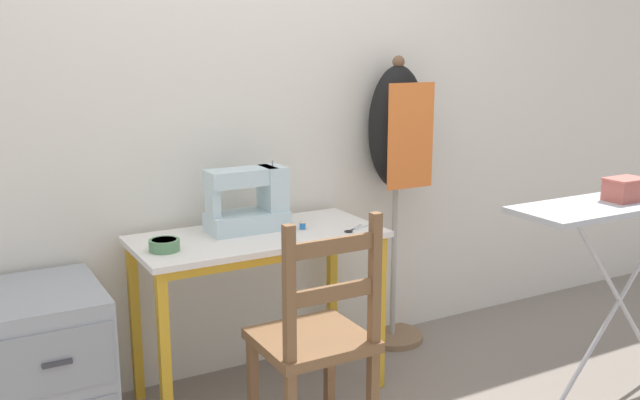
{
  "coord_description": "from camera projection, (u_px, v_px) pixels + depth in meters",
  "views": [
    {
      "loc": [
        -1.19,
        -2.42,
        1.53
      ],
      "look_at": [
        0.29,
        0.22,
        0.85
      ],
      "focal_mm": 40.0,
      "sensor_mm": 36.0,
      "label": 1
    }
  ],
  "objects": [
    {
      "name": "wall_back",
      "position": [
        226.0,
        99.0,
        3.16
      ],
      "size": [
        10.0,
        0.05,
        2.55
      ],
      "color": "silver",
      "rests_on": "ground_plane"
    },
    {
      "name": "sewing_table",
      "position": [
        259.0,
        258.0,
        3.03
      ],
      "size": [
        1.05,
        0.5,
        0.73
      ],
      "color": "silver",
      "rests_on": "ground_plane"
    },
    {
      "name": "sewing_machine",
      "position": [
        251.0,
        201.0,
        3.05
      ],
      "size": [
        0.36,
        0.18,
        0.29
      ],
      "color": "silver",
      "rests_on": "sewing_table"
    },
    {
      "name": "fabric_bowl",
      "position": [
        164.0,
        245.0,
        2.77
      ],
      "size": [
        0.12,
        0.12,
        0.05
      ],
      "color": "#56895B",
      "rests_on": "sewing_table"
    },
    {
      "name": "scissors",
      "position": [
        353.0,
        230.0,
        3.07
      ],
      "size": [
        0.14,
        0.1,
        0.01
      ],
      "color": "silver",
      "rests_on": "sewing_table"
    },
    {
      "name": "thread_spool_near_machine",
      "position": [
        303.0,
        226.0,
        3.08
      ],
      "size": [
        0.03,
        0.03,
        0.03
      ],
      "color": "#2875C1",
      "rests_on": "sewing_table"
    },
    {
      "name": "wooden_chair",
      "position": [
        315.0,
        342.0,
        2.61
      ],
      "size": [
        0.4,
        0.38,
        0.95
      ],
      "color": "brown",
      "rests_on": "ground_plane"
    },
    {
      "name": "filing_cabinet",
      "position": [
        48.0,
        370.0,
        2.69
      ],
      "size": [
        0.42,
        0.55,
        0.63
      ],
      "color": "#93999E",
      "rests_on": "ground_plane"
    },
    {
      "name": "dress_form",
      "position": [
        397.0,
        144.0,
        3.51
      ],
      "size": [
        0.32,
        0.32,
        1.46
      ],
      "color": "#846647",
      "rests_on": "ground_plane"
    },
    {
      "name": "ironing_board",
      "position": [
        628.0,
        211.0,
        3.01
      ],
      "size": [
        1.13,
        0.32,
        0.88
      ],
      "color": "#ADB2B7",
      "rests_on": "ground_plane"
    },
    {
      "name": "storage_box",
      "position": [
        625.0,
        189.0,
        2.96
      ],
      "size": [
        0.17,
        0.12,
        0.1
      ],
      "color": "#AD564C",
      "rests_on": "ironing_board"
    }
  ]
}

